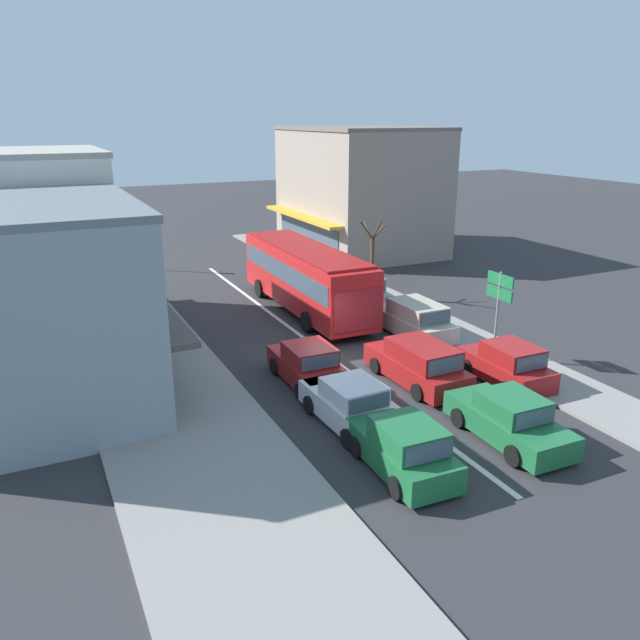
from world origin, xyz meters
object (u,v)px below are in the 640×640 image
at_px(parked_wagon_kerb_third, 358,289).
at_px(pedestrian_with_handbag_near, 162,300).
at_px(traffic_light_downstreet, 142,225).
at_px(sedan_adjacent_lane_lead, 509,420).
at_px(hatchback_behind_bus_near, 404,449).
at_px(city_bus, 306,274).
at_px(sedan_behind_bus_mid, 309,366).
at_px(parked_wagon_kerb_rear, 313,267).
at_px(parked_hatchback_kerb_front, 507,365).
at_px(wagon_adjacent_lane_trail, 418,364).
at_px(street_tree_right, 372,261).
at_px(sedan_queue_far_back, 352,405).
at_px(parked_wagon_kerb_second, 414,319).
at_px(directional_road_sign, 499,295).

bearing_deg(parked_wagon_kerb_third, pedestrian_with_handbag_near, 172.18).
bearing_deg(parked_wagon_kerb_third, traffic_light_downstreet, 124.56).
height_order(sedan_adjacent_lane_lead, hatchback_behind_bus_near, hatchback_behind_bus_near).
height_order(city_bus, hatchback_behind_bus_near, city_bus).
distance_m(sedan_behind_bus_mid, parked_wagon_kerb_rear, 15.23).
bearing_deg(parked_hatchback_kerb_front, city_bus, 104.40).
bearing_deg(parked_wagon_kerb_third, parked_wagon_kerb_rear, 89.27).
distance_m(sedan_adjacent_lane_lead, parked_wagon_kerb_third, 14.84).
bearing_deg(sedan_adjacent_lane_lead, wagon_adjacent_lane_trail, 90.69).
bearing_deg(traffic_light_downstreet, sedan_adjacent_lane_lead, -78.25).
relative_size(parked_wagon_kerb_rear, street_tree_right, 1.05).
height_order(city_bus, sedan_adjacent_lane_lead, city_bus).
distance_m(parked_hatchback_kerb_front, traffic_light_downstreet, 25.15).
xyz_separation_m(city_bus, pedestrian_with_handbag_near, (-6.82, 1.38, -0.81)).
bearing_deg(wagon_adjacent_lane_trail, parked_wagon_kerb_rear, 78.90).
height_order(parked_wagon_kerb_third, traffic_light_downstreet, traffic_light_downstreet).
relative_size(hatchback_behind_bus_near, wagon_adjacent_lane_trail, 0.83).
bearing_deg(sedan_adjacent_lane_lead, sedan_queue_far_back, 142.44).
bearing_deg(sedan_behind_bus_mid, parked_wagon_kerb_second, 22.96).
xyz_separation_m(directional_road_sign, pedestrian_with_handbag_near, (-10.87, 10.60, -1.64)).
distance_m(hatchback_behind_bus_near, parked_hatchback_kerb_front, 7.48).
relative_size(city_bus, sedan_adjacent_lane_lead, 2.57).
bearing_deg(sedan_queue_far_back, traffic_light_downstreet, 94.35).
xyz_separation_m(wagon_adjacent_lane_trail, traffic_light_downstreet, (-5.53, 22.18, 2.11)).
distance_m(sedan_behind_bus_mid, pedestrian_with_handbag_near, 10.02).
relative_size(sedan_adjacent_lane_lead, sedan_queue_far_back, 1.00).
bearing_deg(wagon_adjacent_lane_trail, parked_hatchback_kerb_front, -26.26).
bearing_deg(parked_wagon_kerb_rear, sedan_queue_far_back, -111.32).
bearing_deg(street_tree_right, wagon_adjacent_lane_trail, -111.49).
relative_size(parked_hatchback_kerb_front, parked_wagon_kerb_rear, 0.83).
bearing_deg(parked_hatchback_kerb_front, wagon_adjacent_lane_trail, 153.74).
xyz_separation_m(sedan_adjacent_lane_lead, directional_road_sign, (4.00, 5.29, 2.04)).
xyz_separation_m(city_bus, sedan_behind_bus_mid, (-3.57, -8.09, -1.22)).
bearing_deg(wagon_adjacent_lane_trail, sedan_behind_bus_mid, 154.19).
distance_m(sedan_adjacent_lane_lead, street_tree_right, 15.62).
bearing_deg(street_tree_right, directional_road_sign, -90.10).
distance_m(hatchback_behind_bus_near, parked_wagon_kerb_second, 11.33).
relative_size(sedan_adjacent_lane_lead, parked_hatchback_kerb_front, 1.13).
bearing_deg(parked_wagon_kerb_third, directional_road_sign, -83.27).
relative_size(parked_wagon_kerb_rear, traffic_light_downstreet, 1.08).
bearing_deg(parked_wagon_kerb_rear, pedestrian_with_handbag_near, -156.62).
xyz_separation_m(sedan_adjacent_lane_lead, sedan_queue_far_back, (-3.76, 2.89, 0.00)).
bearing_deg(sedan_adjacent_lane_lead, hatchback_behind_bus_near, -178.02).
height_order(sedan_behind_bus_mid, parked_wagon_kerb_second, parked_wagon_kerb_second).
relative_size(hatchback_behind_bus_near, sedan_behind_bus_mid, 0.89).
bearing_deg(parked_wagon_kerb_rear, traffic_light_downstreet, 141.86).
bearing_deg(wagon_adjacent_lane_trail, hatchback_behind_bus_near, -127.94).
height_order(parked_wagon_kerb_second, street_tree_right, street_tree_right).
xyz_separation_m(hatchback_behind_bus_near, parked_hatchback_kerb_front, (6.66, 3.41, 0.00)).
bearing_deg(city_bus, parked_hatchback_kerb_front, -75.60).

